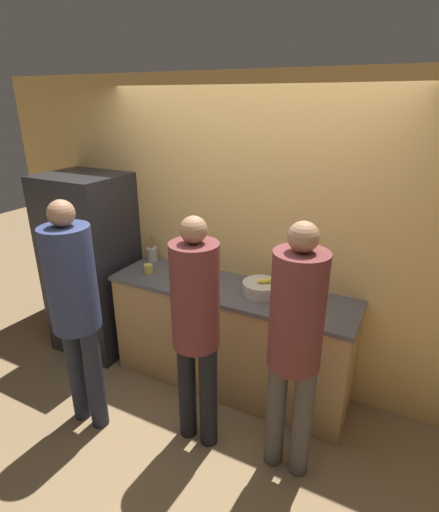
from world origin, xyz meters
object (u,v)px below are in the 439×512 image
(person_right, at_px, (295,337))
(person_center, at_px, (196,320))
(fruit_bowl, at_px, (261,288))
(utensil_crock, at_px, (152,253))
(cup_yellow, at_px, (148,269))
(cup_black, at_px, (199,265))
(bottle_clear, at_px, (303,287))
(refrigerator, at_px, (92,265))
(person_left, at_px, (74,301))

(person_right, bearing_deg, person_center, -174.70)
(fruit_bowl, bearing_deg, utensil_crock, 171.24)
(fruit_bowl, bearing_deg, person_right, -52.89)
(cup_yellow, distance_m, cup_black, 0.45)
(fruit_bowl, xyz_separation_m, bottle_clear, (0.29, 0.14, 0.01))
(bottle_clear, bearing_deg, cup_yellow, -170.48)
(refrigerator, distance_m, fruit_bowl, 1.76)
(cup_yellow, bearing_deg, person_left, -90.55)
(person_center, xyz_separation_m, bottle_clear, (0.49, 0.82, -0.00))
(fruit_bowl, distance_m, cup_yellow, 1.05)
(utensil_crock, relative_size, bottle_clear, 1.48)
(refrigerator, xyz_separation_m, person_left, (0.70, -0.87, 0.19))
(utensil_crock, bearing_deg, cup_black, 0.92)
(person_right, xyz_separation_m, cup_yellow, (-1.51, 0.54, -0.06))
(refrigerator, bearing_deg, person_left, -51.02)
(person_right, xyz_separation_m, cup_black, (-1.15, 0.81, -0.06))
(refrigerator, xyz_separation_m, bottle_clear, (2.04, 0.20, 0.14))
(refrigerator, bearing_deg, person_center, -21.94)
(person_left, height_order, cup_black, person_left)
(cup_yellow, bearing_deg, person_right, -19.58)
(bottle_clear, distance_m, cup_yellow, 1.35)
(cup_yellow, bearing_deg, person_center, -35.39)
(person_right, relative_size, cup_black, 20.98)
(refrigerator, height_order, fruit_bowl, refrigerator)
(fruit_bowl, bearing_deg, person_center, -106.49)
(fruit_bowl, xyz_separation_m, cup_black, (-0.69, 0.19, -0.01))
(utensil_crock, height_order, cup_yellow, utensil_crock)
(person_left, xyz_separation_m, fruit_bowl, (1.05, 0.92, -0.06))
(person_left, xyz_separation_m, person_center, (0.85, 0.24, -0.05))
(person_center, relative_size, person_right, 0.98)
(person_center, height_order, cup_yellow, person_center)
(fruit_bowl, relative_size, cup_black, 3.50)
(person_left, height_order, bottle_clear, person_left)
(bottle_clear, bearing_deg, fruit_bowl, -153.57)
(refrigerator, relative_size, person_right, 0.99)
(utensil_crock, bearing_deg, person_center, -40.90)
(person_left, relative_size, cup_yellow, 22.68)
(fruit_bowl, bearing_deg, cup_black, 164.35)
(person_center, xyz_separation_m, person_right, (0.67, 0.06, 0.03))
(refrigerator, height_order, cup_black, refrigerator)
(bottle_clear, bearing_deg, person_right, -77.03)
(bottle_clear, bearing_deg, refrigerator, -174.52)
(person_right, relative_size, utensil_crock, 7.05)
(person_left, distance_m, utensil_crock, 1.11)
(person_left, bearing_deg, fruit_bowl, 41.22)
(bottle_clear, height_order, cup_black, bottle_clear)
(person_center, xyz_separation_m, cup_black, (-0.49, 0.87, -0.03))
(person_left, bearing_deg, bottle_clear, 38.45)
(person_center, distance_m, bottle_clear, 0.96)
(cup_yellow, height_order, cup_black, cup_black)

